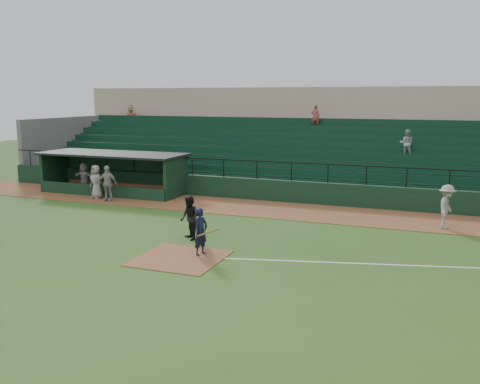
% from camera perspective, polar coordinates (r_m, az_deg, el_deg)
% --- Properties ---
extents(ground, '(90.00, 90.00, 0.00)m').
position_cam_1_polar(ground, '(19.75, -5.26, -6.45)').
color(ground, '#2E531B').
rests_on(ground, ground).
extents(warning_track, '(40.00, 4.00, 0.03)m').
position_cam_1_polar(warning_track, '(26.92, 2.30, -1.82)').
color(warning_track, brown).
rests_on(warning_track, ground).
extents(home_plate_dirt, '(3.00, 3.00, 0.03)m').
position_cam_1_polar(home_plate_dirt, '(18.90, -6.61, -7.22)').
color(home_plate_dirt, brown).
rests_on(home_plate_dirt, ground).
extents(foul_line, '(17.49, 4.44, 0.01)m').
position_cam_1_polar(foul_line, '(19.00, 18.90, -7.66)').
color(foul_line, white).
rests_on(foul_line, ground).
extents(stadium_structure, '(38.00, 13.08, 6.40)m').
position_cam_1_polar(stadium_structure, '(34.59, 6.86, 4.67)').
color(stadium_structure, black).
rests_on(stadium_structure, ground).
extents(dugout, '(8.90, 3.20, 2.42)m').
position_cam_1_polar(dugout, '(32.42, -13.31, 2.36)').
color(dugout, black).
rests_on(dugout, ground).
extents(batter_at_plate, '(1.08, 0.73, 1.76)m').
position_cam_1_polar(batter_at_plate, '(18.98, -4.32, -4.37)').
color(batter_at_plate, black).
rests_on(batter_at_plate, ground).
extents(umpire, '(1.10, 1.10, 1.79)m').
position_cam_1_polar(umpire, '(21.06, -5.57, -2.87)').
color(umpire, black).
rests_on(umpire, ground).
extents(runner, '(0.97, 1.38, 1.94)m').
position_cam_1_polar(runner, '(24.32, 21.72, -1.51)').
color(runner, '#9B9791').
rests_on(runner, warning_track).
extents(dugout_player_a, '(1.20, 0.60, 1.97)m').
position_cam_1_polar(dugout_player_a, '(29.54, -14.35, 0.93)').
color(dugout_player_a, '#A19B97').
rests_on(dugout_player_a, warning_track).
extents(dugout_player_b, '(1.08, 0.90, 1.90)m').
position_cam_1_polar(dugout_player_b, '(30.51, -15.52, 1.10)').
color(dugout_player_b, gray).
rests_on(dugout_player_b, warning_track).
extents(dugout_player_c, '(1.73, 0.65, 1.82)m').
position_cam_1_polar(dugout_player_c, '(32.57, -16.69, 1.54)').
color(dugout_player_c, gray).
rests_on(dugout_player_c, warning_track).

